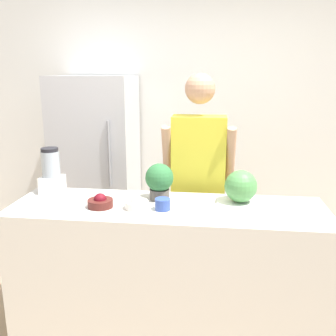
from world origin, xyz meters
name	(u,v)px	position (x,y,z in m)	size (l,w,h in m)	color
wall_back	(187,116)	(0.00, 1.94, 1.30)	(8.00, 0.06, 2.60)	white
counter_island	(167,268)	(0.00, 0.31, 0.45)	(2.06, 0.61, 0.90)	beige
refrigerator	(97,163)	(-0.87, 1.56, 0.86)	(0.76, 0.69, 1.72)	#B7B7BC
person	(198,183)	(0.18, 0.84, 0.90)	(0.55, 0.27, 1.74)	#4C608C
cutting_board	(244,203)	(0.50, 0.40, 0.90)	(0.36, 0.26, 0.01)	white
watermelon	(241,186)	(0.47, 0.41, 1.02)	(0.21, 0.21, 0.21)	#4C8C47
bowl_cherries	(100,202)	(-0.43, 0.24, 0.93)	(0.16, 0.16, 0.09)	#511E19
bowl_cream	(137,204)	(-0.19, 0.24, 0.93)	(0.15, 0.15, 0.09)	white
bowl_small_blue	(163,204)	(-0.02, 0.24, 0.93)	(0.10, 0.10, 0.07)	#334C9E
blender	(51,172)	(-0.86, 0.49, 1.05)	(0.15, 0.15, 0.33)	silver
potted_plant	(159,180)	(-0.07, 0.44, 1.03)	(0.19, 0.19, 0.25)	#514C47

